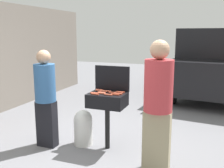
{
  "coord_description": "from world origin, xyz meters",
  "views": [
    {
      "loc": [
        1.71,
        -3.64,
        1.91
      ],
      "look_at": [
        0.08,
        0.67,
        1.0
      ],
      "focal_mm": 41.82,
      "sensor_mm": 36.0,
      "label": 1
    }
  ],
  "objects_px": {
    "parked_minivan": "(215,62)",
    "hot_dog_4": "(108,95)",
    "hot_dog_9": "(103,91)",
    "hot_dog_13": "(95,94)",
    "hot_dog_3": "(102,93)",
    "hot_dog_5": "(107,91)",
    "hot_dog_8": "(94,93)",
    "hot_dog_0": "(115,94)",
    "hot_dog_1": "(101,93)",
    "person_left": "(46,95)",
    "hot_dog_7": "(118,94)",
    "hot_dog_2": "(99,90)",
    "hot_dog_12": "(121,92)",
    "hot_dog_6": "(100,90)",
    "hot_dog_11": "(119,92)",
    "propane_tank": "(83,127)",
    "hot_dog_10": "(113,93)",
    "person_right": "(158,103)",
    "bbq_grill": "(107,102)"
  },
  "relations": [
    {
      "from": "parked_minivan",
      "to": "hot_dog_4",
      "type": "bearing_deg",
      "value": 77.54
    },
    {
      "from": "hot_dog_9",
      "to": "hot_dog_13",
      "type": "relative_size",
      "value": 1.0
    },
    {
      "from": "hot_dog_3",
      "to": "hot_dog_5",
      "type": "relative_size",
      "value": 1.0
    },
    {
      "from": "hot_dog_8",
      "to": "hot_dog_0",
      "type": "bearing_deg",
      "value": 4.38
    },
    {
      "from": "hot_dog_5",
      "to": "parked_minivan",
      "type": "height_order",
      "value": "parked_minivan"
    },
    {
      "from": "hot_dog_1",
      "to": "person_left",
      "type": "bearing_deg",
      "value": -167.99
    },
    {
      "from": "hot_dog_7",
      "to": "hot_dog_8",
      "type": "height_order",
      "value": "same"
    },
    {
      "from": "hot_dog_1",
      "to": "hot_dog_2",
      "type": "xyz_separation_m",
      "value": [
        -0.12,
        0.18,
        0.0
      ]
    },
    {
      "from": "hot_dog_7",
      "to": "hot_dog_12",
      "type": "xyz_separation_m",
      "value": [
        -0.0,
        0.13,
        0.0
      ]
    },
    {
      "from": "hot_dog_3",
      "to": "hot_dog_7",
      "type": "distance_m",
      "value": 0.27
    },
    {
      "from": "hot_dog_4",
      "to": "person_left",
      "type": "height_order",
      "value": "person_left"
    },
    {
      "from": "hot_dog_6",
      "to": "hot_dog_12",
      "type": "relative_size",
      "value": 1.0
    },
    {
      "from": "hot_dog_0",
      "to": "hot_dog_2",
      "type": "bearing_deg",
      "value": 153.25
    },
    {
      "from": "hot_dog_2",
      "to": "parked_minivan",
      "type": "relative_size",
      "value": 0.03
    },
    {
      "from": "hot_dog_11",
      "to": "propane_tank",
      "type": "height_order",
      "value": "hot_dog_11"
    },
    {
      "from": "hot_dog_2",
      "to": "person_left",
      "type": "relative_size",
      "value": 0.08
    },
    {
      "from": "hot_dog_2",
      "to": "parked_minivan",
      "type": "height_order",
      "value": "parked_minivan"
    },
    {
      "from": "hot_dog_0",
      "to": "hot_dog_12",
      "type": "bearing_deg",
      "value": 83.37
    },
    {
      "from": "hot_dog_10",
      "to": "hot_dog_2",
      "type": "bearing_deg",
      "value": 164.67
    },
    {
      "from": "person_right",
      "to": "person_left",
      "type": "bearing_deg",
      "value": -19.26
    },
    {
      "from": "bbq_grill",
      "to": "parked_minivan",
      "type": "distance_m",
      "value": 4.92
    },
    {
      "from": "hot_dog_1",
      "to": "hot_dog_6",
      "type": "relative_size",
      "value": 1.0
    },
    {
      "from": "propane_tank",
      "to": "hot_dog_12",
      "type": "bearing_deg",
      "value": 11.75
    },
    {
      "from": "hot_dog_1",
      "to": "person_left",
      "type": "xyz_separation_m",
      "value": [
        -0.93,
        -0.2,
        -0.07
      ]
    },
    {
      "from": "person_left",
      "to": "hot_dog_12",
      "type": "bearing_deg",
      "value": 25.12
    },
    {
      "from": "hot_dog_9",
      "to": "hot_dog_10",
      "type": "height_order",
      "value": "same"
    },
    {
      "from": "hot_dog_8",
      "to": "propane_tank",
      "type": "height_order",
      "value": "hot_dog_8"
    },
    {
      "from": "hot_dog_4",
      "to": "hot_dog_12",
      "type": "height_order",
      "value": "same"
    },
    {
      "from": "person_left",
      "to": "parked_minivan",
      "type": "relative_size",
      "value": 0.36
    },
    {
      "from": "hot_dog_4",
      "to": "hot_dog_5",
      "type": "bearing_deg",
      "value": 115.48
    },
    {
      "from": "hot_dog_0",
      "to": "hot_dog_5",
      "type": "xyz_separation_m",
      "value": [
        -0.21,
        0.17,
        0.0
      ]
    },
    {
      "from": "hot_dog_1",
      "to": "propane_tank",
      "type": "relative_size",
      "value": 0.21
    },
    {
      "from": "hot_dog_3",
      "to": "hot_dog_7",
      "type": "height_order",
      "value": "same"
    },
    {
      "from": "hot_dog_2",
      "to": "hot_dog_3",
      "type": "distance_m",
      "value": 0.18
    },
    {
      "from": "hot_dog_1",
      "to": "person_left",
      "type": "height_order",
      "value": "person_left"
    },
    {
      "from": "hot_dog_7",
      "to": "hot_dog_8",
      "type": "bearing_deg",
      "value": -166.47
    },
    {
      "from": "hot_dog_7",
      "to": "hot_dog_10",
      "type": "relative_size",
      "value": 1.0
    },
    {
      "from": "hot_dog_8",
      "to": "hot_dog_9",
      "type": "height_order",
      "value": "same"
    },
    {
      "from": "hot_dog_10",
      "to": "parked_minivan",
      "type": "bearing_deg",
      "value": 71.15
    },
    {
      "from": "person_right",
      "to": "hot_dog_13",
      "type": "bearing_deg",
      "value": -29.25
    },
    {
      "from": "hot_dog_0",
      "to": "hot_dog_7",
      "type": "bearing_deg",
      "value": 68.41
    },
    {
      "from": "hot_dog_11",
      "to": "hot_dog_2",
      "type": "bearing_deg",
      "value": 176.55
    },
    {
      "from": "hot_dog_0",
      "to": "hot_dog_11",
      "type": "height_order",
      "value": "same"
    },
    {
      "from": "hot_dog_0",
      "to": "hot_dog_11",
      "type": "xyz_separation_m",
      "value": [
        0.01,
        0.16,
        0.0
      ]
    },
    {
      "from": "hot_dog_4",
      "to": "hot_dog_11",
      "type": "relative_size",
      "value": 1.0
    },
    {
      "from": "bbq_grill",
      "to": "hot_dog_11",
      "type": "relative_size",
      "value": 7.27
    },
    {
      "from": "person_right",
      "to": "bbq_grill",
      "type": "bearing_deg",
      "value": -40.32
    },
    {
      "from": "hot_dog_8",
      "to": "hot_dog_13",
      "type": "bearing_deg",
      "value": -54.85
    },
    {
      "from": "hot_dog_3",
      "to": "hot_dog_12",
      "type": "bearing_deg",
      "value": 30.43
    },
    {
      "from": "person_left",
      "to": "hot_dog_9",
      "type": "bearing_deg",
      "value": 27.19
    }
  ]
}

